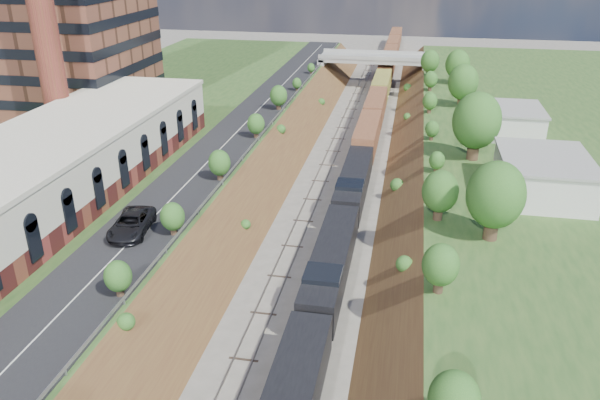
# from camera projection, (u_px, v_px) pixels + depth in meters

# --- Properties ---
(platform_left) EXTENTS (44.00, 180.00, 5.00)m
(platform_left) POSITION_uv_depth(u_px,v_px,m) (103.00, 157.00, 81.95)
(platform_left) COLOR #2A4E20
(platform_left) RESTS_ON ground
(embankment_left) EXTENTS (10.00, 180.00, 10.00)m
(embankment_left) POSITION_uv_depth(u_px,v_px,m) (255.00, 185.00, 79.14)
(embankment_left) COLOR brown
(embankment_left) RESTS_ON ground
(embankment_right) EXTENTS (10.00, 180.00, 10.00)m
(embankment_right) POSITION_uv_depth(u_px,v_px,m) (420.00, 198.00, 75.32)
(embankment_right) COLOR brown
(embankment_right) RESTS_ON ground
(rail_left_track) EXTENTS (1.58, 180.00, 0.18)m
(rail_left_track) POSITION_uv_depth(u_px,v_px,m) (316.00, 189.00, 77.64)
(rail_left_track) COLOR gray
(rail_left_track) RESTS_ON ground
(rail_right_track) EXTENTS (1.58, 180.00, 0.18)m
(rail_right_track) POSITION_uv_depth(u_px,v_px,m) (355.00, 192.00, 76.74)
(rail_right_track) COLOR gray
(rail_right_track) RESTS_ON ground
(road) EXTENTS (8.00, 180.00, 0.10)m
(road) POSITION_uv_depth(u_px,v_px,m) (222.00, 148.00, 77.87)
(road) COLOR black
(road) RESTS_ON platform_left
(guardrail) EXTENTS (0.10, 171.00, 0.70)m
(guardrail) POSITION_uv_depth(u_px,v_px,m) (251.00, 147.00, 76.77)
(guardrail) COLOR #99999E
(guardrail) RESTS_ON platform_left
(commercial_building) EXTENTS (14.30, 62.30, 7.00)m
(commercial_building) POSITION_uv_depth(u_px,v_px,m) (33.00, 177.00, 58.90)
(commercial_building) COLOR maroon
(commercial_building) RESTS_ON platform_left
(overpass) EXTENTS (24.50, 8.30, 7.40)m
(overpass) POSITION_uv_depth(u_px,v_px,m) (374.00, 65.00, 130.83)
(overpass) COLOR gray
(overpass) RESTS_ON ground
(white_building_near) EXTENTS (9.00, 12.00, 4.00)m
(white_building_near) POSITION_uv_depth(u_px,v_px,m) (543.00, 177.00, 63.12)
(white_building_near) COLOR silver
(white_building_near) RESTS_ON platform_right
(white_building_far) EXTENTS (8.00, 10.00, 3.60)m
(white_building_far) POSITION_uv_depth(u_px,v_px,m) (511.00, 122.00, 83.02)
(white_building_far) COLOR silver
(white_building_far) RESTS_ON platform_right
(tree_right_large) EXTENTS (5.25, 5.25, 7.61)m
(tree_right_large) POSITION_uv_depth(u_px,v_px,m) (496.00, 196.00, 52.52)
(tree_right_large) COLOR #473323
(tree_right_large) RESTS_ON platform_right
(tree_left_crest) EXTENTS (2.45, 2.45, 3.55)m
(tree_left_crest) POSITION_uv_depth(u_px,v_px,m) (92.00, 308.00, 40.54)
(tree_left_crest) COLOR #473323
(tree_left_crest) RESTS_ON platform_left
(freight_train) EXTENTS (3.23, 181.04, 4.77)m
(freight_train) POSITION_uv_depth(u_px,v_px,m) (378.00, 98.00, 112.00)
(freight_train) COLOR black
(freight_train) RESTS_ON ground
(suv) EXTENTS (4.10, 7.20, 1.90)m
(suv) POSITION_uv_depth(u_px,v_px,m) (132.00, 223.00, 54.89)
(suv) COLOR black
(suv) RESTS_ON road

